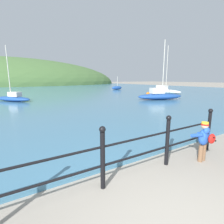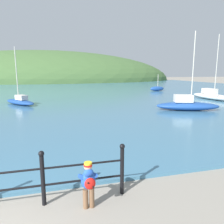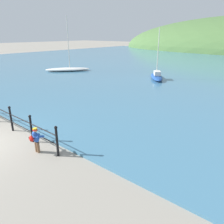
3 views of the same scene
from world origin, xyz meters
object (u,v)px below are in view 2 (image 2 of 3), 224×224
Objects in this scene: boat_red_dinghy at (157,89)px; mooring_buoy at (182,100)px; boat_far_left at (187,105)px; child_in_coat at (89,181)px; boat_far_right at (20,101)px; boat_white_sailboat at (212,96)px.

boat_red_dinghy is 11.77m from mooring_buoy.
boat_far_left reaches higher than mooring_buoy.
child_in_coat is 15.55m from boat_far_right.
boat_white_sailboat is at bearing 44.35° from child_in_coat.
mooring_buoy is at bearing -9.30° from boat_far_right.
boat_white_sailboat reaches higher than child_in_coat.
child_in_coat is 0.21× the size of boat_far_right.
boat_white_sailboat is at bearing 16.85° from mooring_buoy.
boat_far_right is 0.76× the size of boat_white_sailboat.
boat_far_left is at bearing -108.73° from boat_red_dinghy.
child_in_coat is 20.25m from boat_white_sailboat.
boat_red_dinghy is at bearing 60.81° from child_in_coat.
boat_far_left is at bearing -118.09° from mooring_buoy.
child_in_coat is 12.62m from boat_far_left.
boat_far_right is at bearing 102.48° from child_in_coat.
boat_far_right is 11.43× the size of mooring_buoy.
child_in_coat is at bearing -132.30° from boat_far_left.
mooring_buoy is (-3.15, -11.34, -0.13)m from boat_red_dinghy.
boat_far_right is (-3.36, 15.18, -0.22)m from child_in_coat.
mooring_buoy is at bearing -163.15° from boat_white_sailboat.
mooring_buoy is (13.77, -2.25, -0.08)m from boat_far_right.
boat_white_sailboat reaches higher than boat_far_right.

